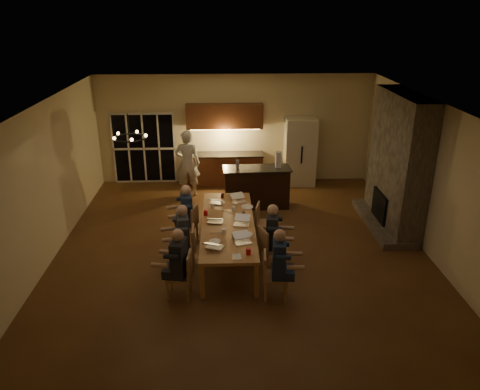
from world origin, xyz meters
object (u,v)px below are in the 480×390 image
(redcup_near, at_px, (248,251))
(can_right, at_px, (243,214))
(laptop_f, at_px, (239,198))
(can_cola, at_px, (222,195))
(plate_left, at_px, (215,241))
(person_left_far, at_px, (187,214))
(redcup_mid, at_px, (206,213))
(plate_near, at_px, (247,234))
(mug_front, at_px, (224,231))
(chandelier, at_px, (130,138))
(person_right_near, at_px, (279,264))
(bar_bottle, at_px, (237,165))
(chair_right_mid, at_px, (272,248))
(can_silver, at_px, (234,236))
(chair_left_mid, at_px, (184,248))
(chair_left_far, at_px, (187,224))
(standing_person, at_px, (188,163))
(chair_right_near, at_px, (276,276))
(laptop_d, at_px, (242,220))
(dining_table, at_px, (228,239))
(bar_island, at_px, (257,187))
(chair_right_far, at_px, (266,223))
(mug_mid, at_px, (234,209))
(laptop_c, at_px, (215,217))
(mug_back, at_px, (212,206))
(laptop_e, at_px, (217,199))
(bar_blender, at_px, (278,160))
(person_left_near, at_px, (179,264))
(laptop_b, at_px, (243,238))
(refrigerator, at_px, (300,152))
(person_right_mid, at_px, (272,236))
(plate_far, at_px, (247,207))

(redcup_near, distance_m, can_right, 1.66)
(laptop_f, bearing_deg, can_right, -106.71)
(can_cola, distance_m, plate_left, 2.24)
(person_left_far, relative_size, redcup_mid, 11.50)
(plate_near, bearing_deg, mug_front, 169.71)
(chandelier, height_order, mug_front, chandelier)
(person_right_near, distance_m, chandelier, 3.54)
(plate_near, height_order, bar_bottle, bar_bottle)
(chair_right_mid, relative_size, plate_left, 3.89)
(laptop_f, xyz_separation_m, can_silver, (-0.17, -1.83, -0.05))
(chair_left_mid, height_order, plate_near, chair_left_mid)
(chair_left_far, distance_m, person_right_near, 2.88)
(standing_person, bearing_deg, chair_right_near, 111.80)
(chair_right_near, xyz_separation_m, can_cola, (-0.95, 3.02, 0.37))
(standing_person, distance_m, redcup_near, 5.03)
(chair_left_mid, relative_size, laptop_d, 2.78)
(bar_bottle, bearing_deg, person_right_near, -81.88)
(dining_table, relative_size, bar_island, 1.90)
(chair_right_far, xyz_separation_m, mug_mid, (-0.73, 0.05, 0.36))
(redcup_mid, height_order, plate_left, redcup_mid)
(dining_table, distance_m, redcup_near, 1.48)
(chandelier, relative_size, can_right, 5.17)
(plate_near, distance_m, plate_left, 0.68)
(laptop_d, bearing_deg, standing_person, 123.00)
(bar_bottle, bearing_deg, laptop_c, -102.69)
(mug_back, bearing_deg, redcup_near, -72.20)
(laptop_e, bearing_deg, chair_right_near, 128.77)
(redcup_near, bearing_deg, laptop_c, 113.69)
(bar_blender, bearing_deg, chandelier, -138.04)
(person_left_near, distance_m, laptop_b, 1.35)
(refrigerator, xyz_separation_m, can_right, (-1.85, -3.96, -0.19))
(person_left_near, distance_m, laptop_f, 2.91)
(chair_left_mid, xyz_separation_m, redcup_mid, (0.43, 0.91, 0.37))
(laptop_e, height_order, plate_near, laptop_e)
(dining_table, distance_m, mug_front, 0.66)
(bar_island, distance_m, chair_right_near, 4.21)
(refrigerator, height_order, plate_near, refrigerator)
(chair_right_far, xyz_separation_m, person_right_mid, (0.01, -1.11, 0.24))
(plate_far, bearing_deg, mug_back, -179.28)
(laptop_b, xyz_separation_m, plate_left, (-0.54, 0.06, -0.10))
(plate_far, relative_size, bar_blender, 0.66)
(bar_blender, bearing_deg, redcup_near, -107.26)
(chair_right_near, relative_size, redcup_near, 7.42)
(standing_person, height_order, laptop_c, standing_person)
(chair_left_far, height_order, person_right_near, person_right_near)
(chair_right_near, height_order, chandelier, chandelier)
(redcup_mid, bearing_deg, chair_right_mid, -35.28)
(laptop_c, bearing_deg, person_right_near, 130.61)
(person_right_near, xyz_separation_m, laptop_f, (-0.61, 2.74, 0.17))
(chair_right_near, distance_m, person_right_near, 0.25)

